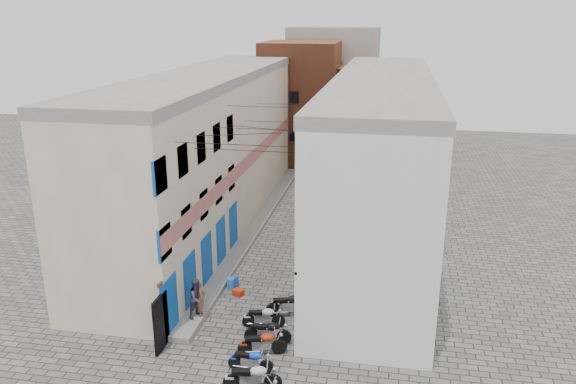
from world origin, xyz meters
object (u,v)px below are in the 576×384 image
Objects in this scene: motorcycle_g at (289,303)px; person_a at (200,297)px; person_b at (197,298)px; red_crate at (238,293)px; water_jug_far at (235,281)px; motorcycle_b at (252,376)px; motorcycle_f at (264,316)px; motorcycle_d at (262,342)px; water_jug_near at (231,284)px; motorcycle_c at (251,359)px; motorcycle_e at (268,331)px.

person_a is at bearing -90.59° from motorcycle_g.
red_crate is (1.01, 2.47, -0.95)m from person_b.
water_jug_far is (-2.97, 2.13, -0.30)m from motorcycle_g.
person_b reaches higher than motorcycle_b.
motorcycle_f is at bearing -53.99° from red_crate.
motorcycle_d is 1.10× the size of person_b.
motorcycle_g reaches higher than red_crate.
red_crate is (0.50, -0.53, -0.12)m from water_jug_near.
motorcycle_b is 1.03× the size of motorcycle_g.
motorcycle_g is at bearing 165.91° from motorcycle_b.
motorcycle_b is 4.39× the size of red_crate.
water_jug_far is (-2.68, 7.24, -0.32)m from motorcycle_b.
motorcycle_f reaches higher than red_crate.
motorcycle_b reaches higher than motorcycle_c.
water_jug_near is 0.74m from red_crate.
motorcycle_b is 2.95m from motorcycle_e.
motorcycle_g is 3.66m from water_jug_far.
person_b reaches higher than person_a.
red_crate is at bearing -157.93° from motorcycle_c.
motorcycle_f is 3.86m from water_jug_far.
motorcycle_c is 5.72m from red_crate.
motorcycle_e is at bearing -58.14° from red_crate.
red_crate is at bearing -46.52° from water_jug_near.
motorcycle_g is at bearing 173.18° from motorcycle_c.
motorcycle_c is at bearing -69.81° from red_crate.
motorcycle_f is at bearing -119.21° from person_a.
water_jug_far is at bearing 15.13° from person_b.
water_jug_near is at bearing -155.34° from motorcycle_c.
motorcycle_e is (0.19, 1.88, 0.05)m from motorcycle_c.
water_jug_far is 0.91m from red_crate.
motorcycle_d is 4.81m from red_crate.
motorcycle_e is 1.16× the size of person_a.
motorcycle_g is (0.43, 2.17, 0.03)m from motorcycle_e.
red_crate is at bearing -65.20° from water_jug_far.
motorcycle_c is 0.91× the size of motorcycle_e.
motorcycle_g reaches higher than motorcycle_e.
motorcycle_b is 4.06m from motorcycle_f.
motorcycle_d is 4.05× the size of red_crate.
motorcycle_g is 1.17× the size of person_b.
motorcycle_d reaches higher than motorcycle_f.
water_jug_far is at bearing -154.82° from motorcycle_e.
motorcycle_c is 4.19m from person_b.
red_crate is at bearing -133.39° from motorcycle_g.
motorcycle_g is 3.61m from water_jug_near.
water_jug_far is (0.12, 0.29, -0.00)m from water_jug_near.
person_a is 0.17m from person_b.
motorcycle_c reaches higher than red_crate.
motorcycle_d reaches higher than water_jug_far.
motorcycle_g is (0.85, 1.09, 0.06)m from motorcycle_f.
person_b is at bearing -97.75° from motorcycle_f.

